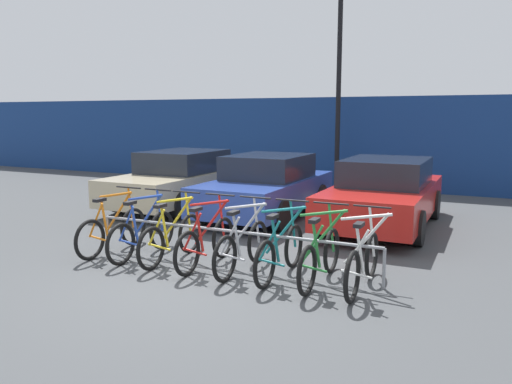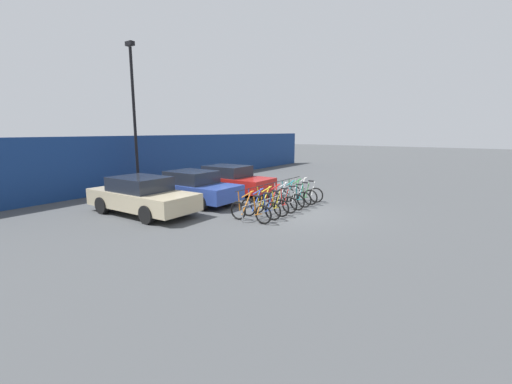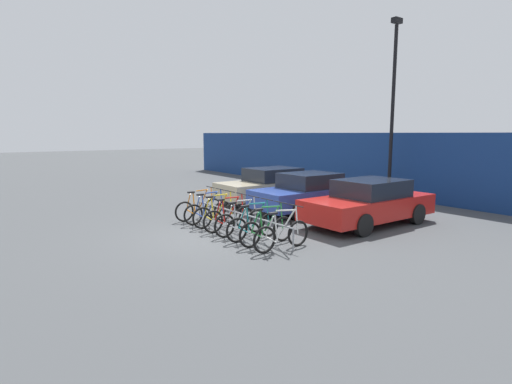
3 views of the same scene
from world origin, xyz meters
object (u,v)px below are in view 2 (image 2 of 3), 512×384
at_px(bicycle_green, 299,195).
at_px(bicycle_white, 305,193).
at_px(bike_rack, 278,197).
at_px(bicycle_orange, 250,211).
at_px(bicycle_yellow, 269,205).
at_px(car_blue, 193,187).
at_px(lamp_post, 134,112).
at_px(bicycle_teal, 293,197).
at_px(car_beige, 142,196).
at_px(bicycle_silver, 285,199).
at_px(bicycle_red, 278,202).
at_px(car_red, 229,180).
at_px(bicycle_blue, 260,208).

xyz_separation_m(bicycle_green, bicycle_white, (0.58, 0.00, 0.00)).
xyz_separation_m(bike_rack, bicycle_orange, (-2.11, -0.15, -0.12)).
bearing_deg(bicycle_yellow, car_blue, 94.50).
bearing_deg(lamp_post, bicycle_teal, -79.01).
distance_m(bicycle_green, car_beige, 6.40).
distance_m(bicycle_silver, bicycle_green, 1.19).
distance_m(bicycle_orange, bicycle_red, 1.82).
relative_size(bicycle_orange, bicycle_yellow, 1.00).
bearing_deg(bike_rack, car_blue, 105.20).
relative_size(bicycle_green, car_beige, 0.38).
bearing_deg(bicycle_orange, bicycle_white, -1.71).
relative_size(car_red, lamp_post, 0.61).
height_order(bicycle_yellow, bicycle_red, same).
relative_size(bicycle_blue, car_blue, 0.42).
distance_m(bicycle_orange, bicycle_green, 3.63).
xyz_separation_m(bicycle_teal, lamp_post, (-1.55, 7.97, 3.60)).
bearing_deg(bicycle_yellow, bicycle_white, 3.46).
height_order(bicycle_orange, bicycle_silver, same).
height_order(bike_rack, bicycle_teal, bicycle_teal).
bearing_deg(car_beige, car_blue, -5.75).
distance_m(bicycle_orange, bicycle_silver, 2.44).
xyz_separation_m(bicycle_orange, bicycle_white, (4.22, 0.00, 0.00)).
bearing_deg(car_beige, bicycle_red, -52.00).
relative_size(bicycle_green, bicycle_white, 1.00).
distance_m(bicycle_silver, lamp_post, 8.80).
height_order(bicycle_yellow, car_beige, car_beige).
xyz_separation_m(bicycle_yellow, bicycle_silver, (1.25, 0.00, 0.00)).
bearing_deg(bicycle_white, bicycle_teal, -176.21).
xyz_separation_m(bicycle_blue, car_red, (3.09, 3.90, 0.31)).
xyz_separation_m(bicycle_white, car_beige, (-5.54, 4.03, 0.31)).
distance_m(bicycle_blue, car_blue, 3.83).
distance_m(bicycle_yellow, bicycle_green, 2.44).
bearing_deg(bike_rack, bicycle_teal, -9.05).
relative_size(bicycle_blue, bicycle_red, 1.00).
relative_size(bicycle_yellow, car_red, 0.39).
bearing_deg(bicycle_white, car_beige, 147.77).
bearing_deg(bicycle_red, bicycle_orange, 178.79).
bearing_deg(bicycle_green, bike_rack, 175.92).
height_order(bike_rack, car_red, car_red).
bearing_deg(bicycle_teal, bicycle_yellow, 179.77).
bearing_deg(bike_rack, bicycle_green, -5.57).
bearing_deg(car_blue, bicycle_orange, -106.51).
bearing_deg(bicycle_teal, bicycle_red, 179.77).
bearing_deg(car_red, bicycle_red, -115.77).
height_order(bicycle_silver, car_blue, car_blue).
xyz_separation_m(bicycle_silver, bicycle_white, (1.78, 0.00, 0.00)).
relative_size(bicycle_yellow, bicycle_teal, 1.00).
relative_size(bicycle_red, bicycle_silver, 1.00).
xyz_separation_m(bicycle_white, car_red, (-0.51, 3.90, 0.31)).
height_order(bicycle_red, bicycle_white, same).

